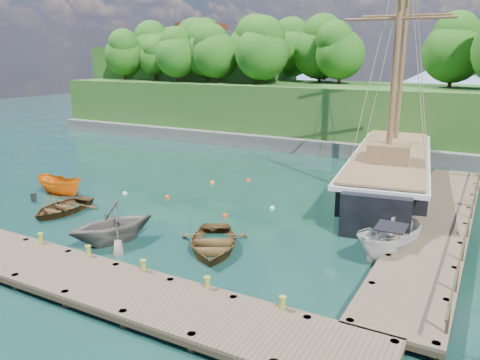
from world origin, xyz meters
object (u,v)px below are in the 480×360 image
object	(u,v)px
rowboat_0	(63,213)
cabin_boat_white	(389,256)
schooner	(390,172)
rowboat_2	(213,250)
motorboat_orange	(61,194)
rowboat_1	(113,242)

from	to	relation	value
rowboat_0	cabin_boat_white	distance (m)	18.23
schooner	rowboat_2	bearing A→B (deg)	-115.90
rowboat_0	rowboat_2	size ratio (longest dim) A/B	0.88
rowboat_2	cabin_boat_white	xyz separation A→B (m)	(7.44, 3.23, 0.00)
motorboat_orange	schooner	size ratio (longest dim) A/B	0.14
rowboat_0	rowboat_1	world-z (taller)	rowboat_1
rowboat_0	rowboat_2	world-z (taller)	rowboat_2
rowboat_2	cabin_boat_white	world-z (taller)	cabin_boat_white
rowboat_2	motorboat_orange	bearing A→B (deg)	139.37
rowboat_0	rowboat_1	distance (m)	6.13
cabin_boat_white	schooner	distance (m)	12.11
rowboat_0	rowboat_1	bearing A→B (deg)	-22.73
rowboat_0	schooner	distance (m)	21.40
rowboat_1	cabin_boat_white	xyz separation A→B (m)	(12.20, 4.82, 0.00)
rowboat_0	rowboat_1	xyz separation A→B (m)	(5.80, -1.97, 0.00)
rowboat_1	motorboat_orange	xyz separation A→B (m)	(-8.85, 4.50, 0.00)
rowboat_1	schooner	size ratio (longest dim) A/B	0.15
rowboat_2	motorboat_orange	xyz separation A→B (m)	(-13.61, 2.90, 0.00)
rowboat_0	rowboat_2	distance (m)	10.56
rowboat_2	schooner	world-z (taller)	schooner
rowboat_0	schooner	world-z (taller)	schooner
rowboat_2	schooner	size ratio (longest dim) A/B	0.17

